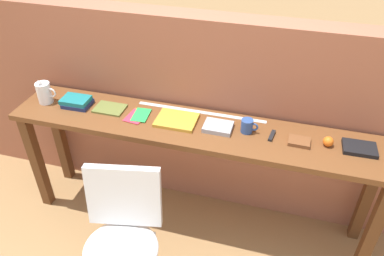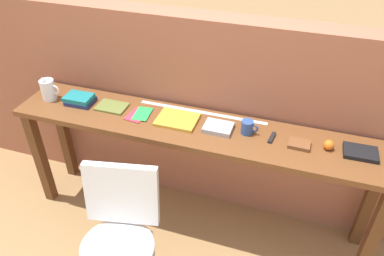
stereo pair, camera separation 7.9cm
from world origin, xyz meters
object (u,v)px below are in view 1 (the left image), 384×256
at_px(multitool_folded, 272,136).
at_px(leather_journal_brown, 299,142).
at_px(chair_white_moulded, 122,231).
at_px(sports_ball_small, 328,141).
at_px(mug, 247,126).
at_px(pitcher_white, 44,93).
at_px(book_repair_rightmost, 360,148).
at_px(pamphlet_pile_colourful, 138,116).
at_px(magazine_cycling, 110,109).
at_px(book_stack_leftmost, 77,102).
at_px(book_open_centre, 177,120).

bearing_deg(multitool_folded, leather_journal_brown, -7.28).
distance_m(chair_white_moulded, sports_ball_small, 1.33).
distance_m(mug, multitool_folded, 0.16).
bearing_deg(sports_ball_small, mug, 178.97).
distance_m(chair_white_moulded, leather_journal_brown, 1.19).
height_order(pitcher_white, book_repair_rightmost, pitcher_white).
xyz_separation_m(pamphlet_pile_colourful, book_repair_rightmost, (1.41, 0.02, 0.01)).
xyz_separation_m(magazine_cycling, mug, (0.95, -0.00, 0.04)).
height_order(chair_white_moulded, leather_journal_brown, leather_journal_brown).
relative_size(chair_white_moulded, sports_ball_small, 14.28).
bearing_deg(book_stack_leftmost, pamphlet_pile_colourful, -1.13).
xyz_separation_m(book_stack_leftmost, sports_ball_small, (1.69, 0.01, 0.00)).
bearing_deg(chair_white_moulded, pamphlet_pile_colourful, 102.03).
distance_m(pitcher_white, book_repair_rightmost, 2.11).
relative_size(book_stack_leftmost, multitool_folded, 1.82).
xyz_separation_m(pamphlet_pile_colourful, leather_journal_brown, (1.06, -0.01, 0.01)).
xyz_separation_m(pamphlet_pile_colourful, multitool_folded, (0.89, 0.01, 0.00)).
distance_m(magazine_cycling, leather_journal_brown, 1.28).
bearing_deg(pamphlet_pile_colourful, chair_white_moulded, -77.97).
bearing_deg(sports_ball_small, pitcher_white, -179.31).
bearing_deg(magazine_cycling, pamphlet_pile_colourful, -6.33).
distance_m(book_stack_leftmost, book_repair_rightmost, 1.87).
distance_m(pamphlet_pile_colourful, book_open_centre, 0.27).
relative_size(book_open_centre, mug, 2.41).
distance_m(mug, book_repair_rightmost, 0.67).
bearing_deg(pitcher_white, chair_white_moulded, -37.92).
distance_m(magazine_cycling, book_open_centre, 0.49).
distance_m(pitcher_white, mug, 1.43).
height_order(pitcher_white, book_stack_leftmost, pitcher_white).
xyz_separation_m(leather_journal_brown, book_repair_rightmost, (0.35, 0.03, 0.00)).
relative_size(pamphlet_pile_colourful, leather_journal_brown, 1.49).
relative_size(multitool_folded, book_repair_rightmost, 0.56).
height_order(magazine_cycling, book_repair_rightmost, book_repair_rightmost).
bearing_deg(chair_white_moulded, book_stack_leftmost, 132.02).
xyz_separation_m(book_stack_leftmost, book_repair_rightmost, (1.87, 0.01, -0.02)).
bearing_deg(pamphlet_pile_colourful, multitool_folded, 0.88).
height_order(book_stack_leftmost, pamphlet_pile_colourful, book_stack_leftmost).
height_order(chair_white_moulded, mug, mug).
bearing_deg(pamphlet_pile_colourful, pitcher_white, -179.29).
xyz_separation_m(pitcher_white, sports_ball_small, (1.92, 0.02, -0.05)).
distance_m(leather_journal_brown, sports_ball_small, 0.17).
bearing_deg(book_open_centre, pitcher_white, -179.08).
distance_m(book_open_centre, sports_ball_small, 0.96).
distance_m(mug, sports_ball_small, 0.49).
height_order(book_open_centre, multitool_folded, book_open_centre).
bearing_deg(pamphlet_pile_colourful, mug, 1.80).
bearing_deg(sports_ball_small, pamphlet_pile_colourful, -179.33).
xyz_separation_m(book_stack_leftmost, multitool_folded, (1.36, 0.00, -0.02)).
relative_size(pitcher_white, magazine_cycling, 0.88).
height_order(pitcher_white, magazine_cycling, pitcher_white).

